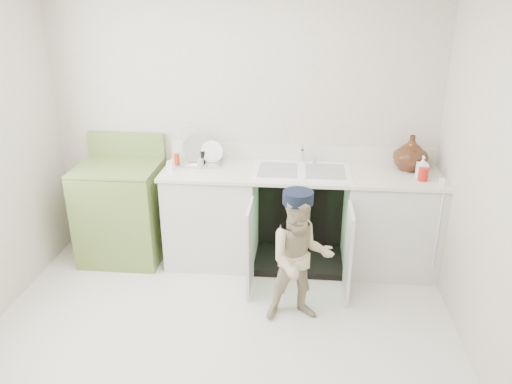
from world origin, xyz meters
TOP-DOWN VIEW (x-y plane):
  - ground at (0.00, 0.00)m, footprint 3.50×3.50m
  - room_shell at (0.00, 0.00)m, footprint 6.00×5.50m
  - counter_run at (0.57, 1.21)m, footprint 2.44×1.02m
  - avocado_stove at (-1.09, 1.18)m, footprint 0.73×0.65m
  - repair_worker at (0.56, 0.36)m, footprint 0.57×0.75m

SIDE VIEW (x-z plane):
  - ground at x=0.00m, z-range 0.00..0.00m
  - avocado_stove at x=-1.09m, z-range -0.10..1.03m
  - counter_run at x=0.57m, z-range -0.13..1.07m
  - repair_worker at x=0.56m, z-range 0.00..1.05m
  - room_shell at x=0.00m, z-range 0.62..1.88m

